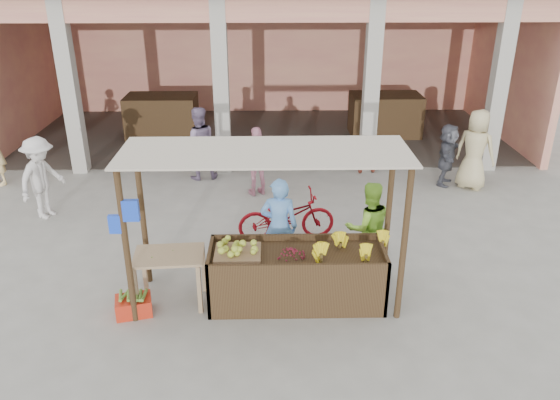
{
  "coord_description": "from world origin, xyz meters",
  "views": [
    {
      "loc": [
        0.11,
        -7.01,
        4.79
      ],
      "look_at": [
        0.28,
        1.2,
        1.15
      ],
      "focal_mm": 35.0,
      "sensor_mm": 36.0,
      "label": 1
    }
  ],
  "objects_px": {
    "side_table": "(169,263)",
    "vendor_blue": "(279,224)",
    "vendor_green": "(368,225)",
    "red_crate": "(134,306)",
    "fruit_stall": "(296,278)",
    "motorcycle": "(286,215)"
  },
  "relations": [
    {
      "from": "fruit_stall",
      "to": "red_crate",
      "type": "bearing_deg",
      "value": -173.01
    },
    {
      "from": "side_table",
      "to": "vendor_green",
      "type": "xyz_separation_m",
      "value": [
        3.08,
        0.86,
        0.15
      ]
    },
    {
      "from": "side_table",
      "to": "vendor_blue",
      "type": "relative_size",
      "value": 0.6
    },
    {
      "from": "red_crate",
      "to": "vendor_blue",
      "type": "relative_size",
      "value": 0.29
    },
    {
      "from": "fruit_stall",
      "to": "vendor_blue",
      "type": "xyz_separation_m",
      "value": [
        -0.24,
        0.85,
        0.49
      ]
    },
    {
      "from": "side_table",
      "to": "red_crate",
      "type": "distance_m",
      "value": 0.81
    },
    {
      "from": "fruit_stall",
      "to": "side_table",
      "type": "relative_size",
      "value": 2.45
    },
    {
      "from": "fruit_stall",
      "to": "vendor_green",
      "type": "xyz_separation_m",
      "value": [
        1.2,
        0.86,
        0.43
      ]
    },
    {
      "from": "red_crate",
      "to": "vendor_green",
      "type": "distance_m",
      "value": 3.85
    },
    {
      "from": "motorcycle",
      "to": "fruit_stall",
      "type": "bearing_deg",
      "value": 174.63
    },
    {
      "from": "fruit_stall",
      "to": "vendor_blue",
      "type": "height_order",
      "value": "vendor_blue"
    },
    {
      "from": "motorcycle",
      "to": "vendor_green",
      "type": "bearing_deg",
      "value": -139.09
    },
    {
      "from": "side_table",
      "to": "vendor_blue",
      "type": "bearing_deg",
      "value": 23.09
    },
    {
      "from": "side_table",
      "to": "red_crate",
      "type": "relative_size",
      "value": 2.07
    },
    {
      "from": "fruit_stall",
      "to": "red_crate",
      "type": "distance_m",
      "value": 2.43
    },
    {
      "from": "red_crate",
      "to": "vendor_blue",
      "type": "xyz_separation_m",
      "value": [
        2.15,
        1.14,
        0.76
      ]
    },
    {
      "from": "side_table",
      "to": "vendor_green",
      "type": "bearing_deg",
      "value": 11.49
    },
    {
      "from": "fruit_stall",
      "to": "motorcycle",
      "type": "bearing_deg",
      "value": 92.54
    },
    {
      "from": "vendor_blue",
      "to": "vendor_green",
      "type": "distance_m",
      "value": 1.45
    },
    {
      "from": "red_crate",
      "to": "motorcycle",
      "type": "relative_size",
      "value": 0.27
    },
    {
      "from": "side_table",
      "to": "motorcycle",
      "type": "bearing_deg",
      "value": 43.88
    },
    {
      "from": "side_table",
      "to": "vendor_green",
      "type": "distance_m",
      "value": 3.2
    }
  ]
}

